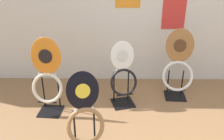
% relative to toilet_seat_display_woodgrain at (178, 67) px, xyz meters
% --- Properties ---
extents(toilet_seat_display_woodgrain, '(0.42, 0.30, 0.94)m').
position_rel_toilet_seat_display_woodgrain_xyz_m(toilet_seat_display_woodgrain, '(0.00, 0.00, 0.00)').
color(toilet_seat_display_woodgrain, black).
rests_on(toilet_seat_display_woodgrain, ground_plane).
extents(toilet_seat_display_jazz_black, '(0.39, 0.34, 0.86)m').
position_rel_toilet_seat_display_woodgrain_xyz_m(toilet_seat_display_jazz_black, '(-1.12, -1.10, -0.05)').
color(toilet_seat_display_jazz_black, black).
rests_on(toilet_seat_display_jazz_black, ground_plane).
extents(toilet_seat_display_orange_sun, '(0.39, 0.30, 0.95)m').
position_rel_toilet_seat_display_woodgrain_xyz_m(toilet_seat_display_orange_sun, '(-1.64, -0.39, 0.03)').
color(toilet_seat_display_orange_sun, black).
rests_on(toilet_seat_display_orange_sun, ground_plane).
extents(toilet_seat_display_white_plain, '(0.38, 0.34, 0.84)m').
position_rel_toilet_seat_display_woodgrain_xyz_m(toilet_seat_display_white_plain, '(-0.73, -0.20, -0.05)').
color(toilet_seat_display_white_plain, black).
rests_on(toilet_seat_display_white_plain, ground_plane).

